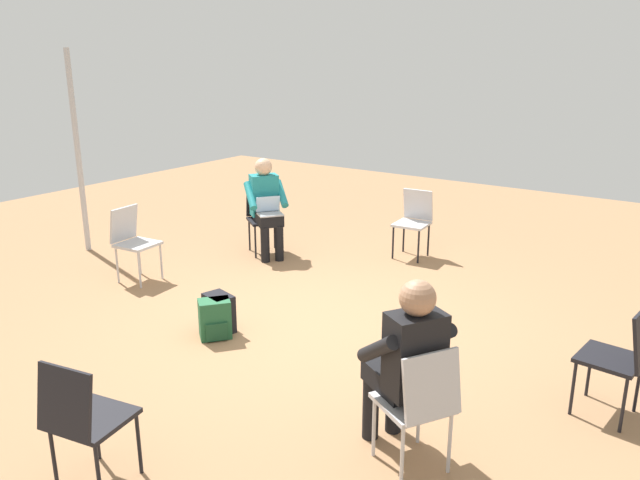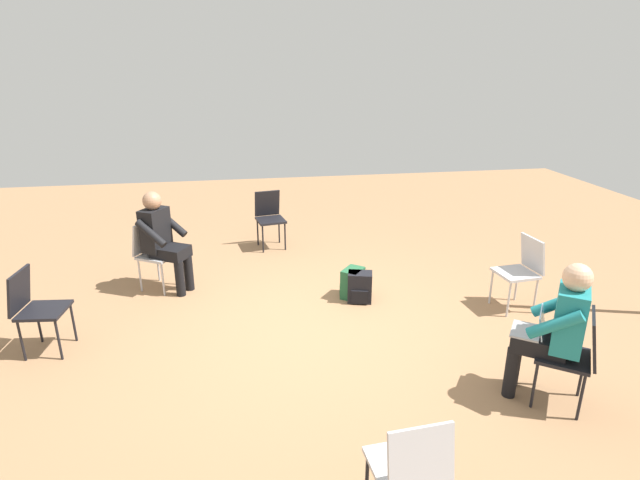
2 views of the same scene
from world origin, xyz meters
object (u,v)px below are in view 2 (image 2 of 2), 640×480
at_px(chair_northwest, 574,352).
at_px(chair_south, 269,215).
at_px(chair_west, 522,268).
at_px(chair_east, 35,305).
at_px(person_in_black, 162,237).
at_px(chair_north, 411,468).
at_px(person_with_laptop, 555,325).
at_px(backpack_near_laptop_user, 353,285).
at_px(backpack_by_empty_chair, 360,289).
at_px(chair_southeast, 153,250).

relative_size(chair_northwest, chair_south, 1.00).
xyz_separation_m(chair_west, chair_east, (5.06, 0.08, 0.00)).
bearing_deg(chair_east, person_in_black, 146.88).
bearing_deg(chair_west, chair_northwest, 157.10).
height_order(chair_north, chair_east, same).
relative_size(chair_south, person_with_laptop, 0.69).
relative_size(chair_north, backpack_near_laptop_user, 2.36).
distance_m(chair_west, chair_east, 5.06).
height_order(person_with_laptop, person_in_black, same).
xyz_separation_m(chair_northwest, person_with_laptop, (0.14, -0.10, 0.20)).
distance_m(chair_west, person_in_black, 4.20).
xyz_separation_m(chair_south, person_with_laptop, (-1.99, 4.09, 0.20)).
xyz_separation_m(chair_east, backpack_by_empty_chair, (-3.32, -0.55, -0.34)).
xyz_separation_m(chair_southeast, person_in_black, (-0.14, 0.09, 0.20)).
relative_size(person_in_black, backpack_near_laptop_user, 3.44).
height_order(chair_east, backpack_near_laptop_user, chair_east).
bearing_deg(backpack_by_empty_chair, chair_southeast, -18.25).
relative_size(chair_north, chair_west, 1.00).
xyz_separation_m(chair_east, chair_northwest, (-4.54, 1.58, 0.00)).
bearing_deg(person_with_laptop, person_in_black, 87.29).
bearing_deg(chair_southeast, chair_west, 103.93).
relative_size(chair_west, chair_northwest, 1.00).
bearing_deg(chair_east, backpack_near_laptop_user, 107.77).
xyz_separation_m(chair_northwest, chair_south, (2.13, -4.19, 0.00)).
relative_size(person_with_laptop, person_in_black, 1.00).
xyz_separation_m(chair_east, person_in_black, (-1.03, -1.26, 0.20)).
bearing_deg(person_with_laptop, chair_south, 62.43).
relative_size(chair_south, backpack_near_laptop_user, 2.36).
relative_size(chair_west, backpack_by_empty_chair, 2.36).
height_order(chair_west, chair_east, same).
bearing_deg(chair_north, person_with_laptop, 29.47).
height_order(chair_northwest, chair_south, same).
height_order(person_with_laptop, backpack_near_laptop_user, person_with_laptop).
height_order(chair_west, person_with_laptop, person_with_laptop).
bearing_deg(backpack_by_empty_chair, chair_northwest, 119.86).
relative_size(chair_east, person_with_laptop, 0.69).
bearing_deg(chair_north, chair_southeast, 112.52).
distance_m(person_in_black, backpack_by_empty_chair, 2.45).
relative_size(chair_northwest, person_with_laptop, 0.69).
bearing_deg(backpack_near_laptop_user, person_with_laptop, 118.07).
bearing_deg(chair_southeast, chair_east, -2.77).
bearing_deg(chair_north, chair_northwest, 24.71).
distance_m(chair_southeast, backpack_near_laptop_user, 2.49).
relative_size(chair_east, chair_southeast, 1.00).
height_order(chair_east, person_with_laptop, person_with_laptop).
xyz_separation_m(chair_south, backpack_near_laptop_user, (-0.85, 1.94, -0.34)).
relative_size(chair_east, chair_northwest, 1.00).
relative_size(chair_north, chair_southeast, 1.00).
height_order(chair_north, chair_northwest, same).
relative_size(chair_west, person_with_laptop, 0.69).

